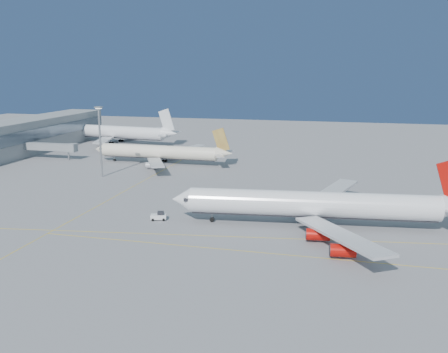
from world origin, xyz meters
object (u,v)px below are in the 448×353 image
(light_mast, at_px, (100,136))
(airliner_etihad, at_px, (162,152))
(pushback_tug, at_px, (159,216))
(airliner_virgin, at_px, (318,205))
(airliner_third, at_px, (117,132))

(light_mast, bearing_deg, airliner_etihad, 66.96)
(pushback_tug, xyz_separation_m, light_mast, (-38.38, 43.24, 13.60))
(airliner_virgin, height_order, pushback_tug, airliner_virgin)
(airliner_virgin, xyz_separation_m, airliner_third, (-108.39, 113.43, 0.20))
(airliner_third, relative_size, pushback_tug, 16.00)
(airliner_virgin, bearing_deg, airliner_etihad, 128.44)
(airliner_third, relative_size, light_mast, 2.78)
(airliner_virgin, height_order, airliner_etihad, airliner_virgin)
(airliner_virgin, relative_size, airliner_third, 1.05)
(light_mast, bearing_deg, airliner_third, 112.15)
(pushback_tug, bearing_deg, airliner_virgin, -10.13)
(pushback_tug, bearing_deg, light_mast, 114.80)
(light_mast, bearing_deg, pushback_tug, -48.40)
(airliner_etihad, xyz_separation_m, light_mast, (-11.94, -28.07, 9.95))
(airliner_third, height_order, light_mast, light_mast)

